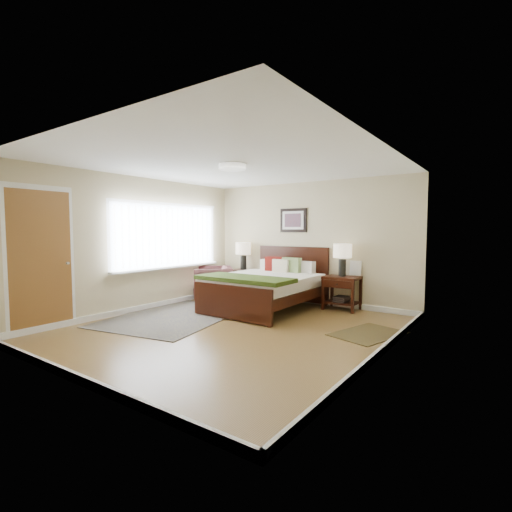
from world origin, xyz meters
name	(u,v)px	position (x,y,z in m)	size (l,w,h in m)	color
floor	(233,329)	(0.00, 0.00, 0.00)	(5.00, 5.00, 0.00)	brown
back_wall	(309,243)	(0.00, 2.50, 1.25)	(4.50, 0.04, 2.50)	#C3B58D
front_wall	(70,257)	(0.00, -2.50, 1.25)	(4.50, 0.04, 2.50)	#C3B58D
left_wall	(139,244)	(-2.25, 0.00, 1.25)	(0.04, 5.00, 2.50)	#C3B58D
right_wall	(383,253)	(2.25, 0.00, 1.25)	(0.04, 5.00, 2.50)	#C3B58D
ceiling	(232,164)	(0.00, 0.00, 2.50)	(4.50, 5.00, 0.02)	white
window	(169,237)	(-2.20, 0.70, 1.38)	(0.11, 2.72, 1.32)	silver
door	(41,260)	(-2.23, -1.75, 1.07)	(0.06, 1.00, 2.18)	silver
ceil_fixture	(232,166)	(0.00, 0.00, 2.47)	(0.44, 0.44, 0.08)	white
bed	(266,282)	(-0.35, 1.45, 0.53)	(1.76, 2.13, 1.15)	black
wall_art	(293,220)	(-0.35, 2.47, 1.72)	(0.62, 0.05, 0.50)	black
nightstand_left	(243,275)	(-1.52, 2.25, 0.50)	(0.52, 0.47, 0.62)	black
nightstand_right	(342,289)	(0.83, 2.26, 0.40)	(0.64, 0.48, 0.64)	black
lamp_left	(243,251)	(-1.52, 2.27, 1.05)	(0.35, 0.35, 0.61)	black
lamp_right	(342,254)	(0.83, 2.27, 1.07)	(0.35, 0.35, 0.61)	black
armchair	(212,283)	(-1.80, 1.54, 0.37)	(0.80, 0.82, 0.75)	brown
rug_persian	(175,316)	(-1.35, 0.06, 0.01)	(1.82, 2.57, 0.01)	#0B133A
rug_navy	(368,334)	(1.80, 0.91, 0.01)	(0.72, 1.08, 0.01)	black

